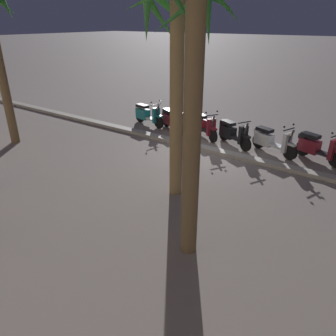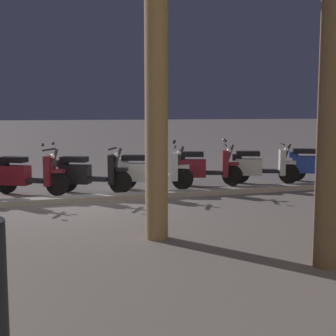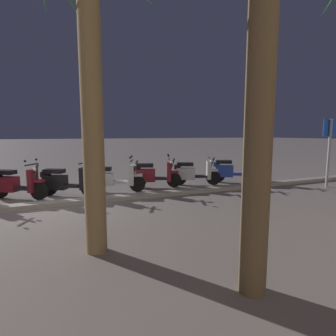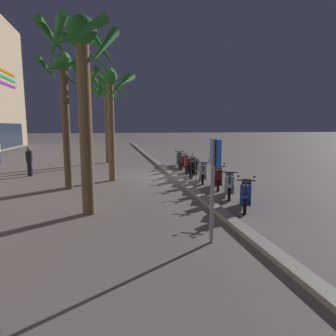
{
  "view_description": "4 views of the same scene",
  "coord_description": "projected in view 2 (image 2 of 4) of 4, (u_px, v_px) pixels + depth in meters",
  "views": [
    {
      "loc": [
        -5.02,
        9.67,
        4.3
      ],
      "look_at": [
        -0.76,
        3.6,
        0.88
      ],
      "focal_mm": 34.47,
      "sensor_mm": 36.0,
      "label": 1
    },
    {
      "loc": [
        1.26,
        9.82,
        1.85
      ],
      "look_at": [
        -1.36,
        1.81,
        0.86
      ],
      "focal_mm": 51.55,
      "sensor_mm": 36.0,
      "label": 2
    },
    {
      "loc": [
        -0.2,
        7.45,
        1.89
      ],
      "look_at": [
        -3.16,
        0.4,
        0.91
      ],
      "focal_mm": 28.57,
      "sensor_mm": 36.0,
      "label": 3
    },
    {
      "loc": [
        -15.11,
        3.26,
        2.7
      ],
      "look_at": [
        -2.76,
        0.78,
        0.85
      ],
      "focal_mm": 30.79,
      "sensor_mm": 36.0,
      "label": 4
    }
  ],
  "objects": [
    {
      "name": "scooter_maroon_tail_end",
      "position": [
        202.0,
        167.0,
        12.12
      ],
      "size": [
        1.67,
        0.83,
        1.17
      ],
      "color": "black",
      "rests_on": "ground"
    },
    {
      "name": "ground_plane",
      "position": [
        77.0,
        202.0,
        9.87
      ],
      "size": [
        200.0,
        200.0,
        0.0
      ],
      "primitive_type": "plane",
      "color": "slate"
    },
    {
      "name": "scooter_blue_lead_nearest",
      "position": [
        315.0,
        164.0,
        12.88
      ],
      "size": [
        1.59,
        0.95,
        1.17
      ],
      "color": "black",
      "rests_on": "ground"
    },
    {
      "name": "scooter_maroon_gap_after_mid",
      "position": [
        25.0,
        174.0,
        10.79
      ],
      "size": [
        1.57,
        1.05,
        1.17
      ],
      "color": "black",
      "rests_on": "ground"
    },
    {
      "name": "scooter_silver_mid_front",
      "position": [
        259.0,
        166.0,
        12.47
      ],
      "size": [
        1.67,
        0.88,
        1.04
      ],
      "color": "black",
      "rests_on": "ground"
    },
    {
      "name": "curb_strip",
      "position": [
        77.0,
        199.0,
        9.9
      ],
      "size": [
        60.0,
        0.36,
        0.12
      ],
      "primitive_type": "cube",
      "color": "gray",
      "rests_on": "ground"
    },
    {
      "name": "scooter_silver_mid_rear",
      "position": [
        148.0,
        171.0,
        11.49
      ],
      "size": [
        1.79,
        0.87,
        1.17
      ],
      "color": "black",
      "rests_on": "ground"
    },
    {
      "name": "scooter_black_second_in_line",
      "position": [
        87.0,
        173.0,
        11.02
      ],
      "size": [
        1.65,
        0.98,
        1.04
      ],
      "color": "black",
      "rests_on": "ground"
    }
  ]
}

